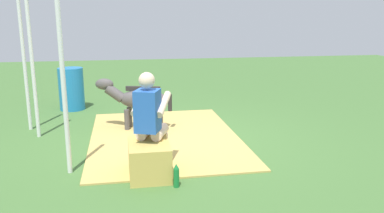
% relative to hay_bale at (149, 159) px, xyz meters
% --- Properties ---
extents(ground_plane, '(24.00, 24.00, 0.00)m').
position_rel_hay_bale_xyz_m(ground_plane, '(1.29, -0.55, -0.22)').
color(ground_plane, '#426B33').
extents(hay_patch, '(3.40, 2.40, 0.02)m').
position_rel_hay_bale_xyz_m(hay_patch, '(1.51, -0.36, -0.21)').
color(hay_patch, tan).
rests_on(hay_patch, ground).
extents(hay_bale, '(0.72, 0.50, 0.43)m').
position_rel_hay_bale_xyz_m(hay_bale, '(0.00, 0.00, 0.00)').
color(hay_bale, tan).
rests_on(hay_bale, ground).
extents(person_seated, '(0.72, 0.56, 1.31)m').
position_rel_hay_bale_xyz_m(person_seated, '(0.15, -0.04, 0.50)').
color(person_seated, beige).
rests_on(person_seated, ground).
extents(pony_standing, '(0.55, 1.32, 0.91)m').
position_rel_hay_bale_xyz_m(pony_standing, '(2.07, 0.03, 0.33)').
color(pony_standing, '#4C4747').
rests_on(pony_standing, ground).
extents(soda_bottle, '(0.07, 0.07, 0.29)m').
position_rel_hay_bale_xyz_m(soda_bottle, '(-0.40, -0.29, -0.08)').
color(soda_bottle, '#197233').
rests_on(soda_bottle, ground).
extents(water_barrel, '(0.52, 0.52, 0.90)m').
position_rel_hay_bale_xyz_m(water_barrel, '(3.85, 1.38, 0.23)').
color(water_barrel, '#1E72B2').
rests_on(water_barrel, ground).
extents(tent_pole_left, '(0.06, 0.06, 2.26)m').
position_rel_hay_bale_xyz_m(tent_pole_left, '(0.27, 1.01, 0.91)').
color(tent_pole_left, silver).
rests_on(tent_pole_left, ground).
extents(tent_pole_right, '(0.06, 0.06, 2.26)m').
position_rel_hay_bale_xyz_m(tent_pole_right, '(2.42, 1.94, 0.91)').
color(tent_pole_right, silver).
rests_on(tent_pole_right, ground).
extents(tent_pole_mid, '(0.06, 0.06, 2.26)m').
position_rel_hay_bale_xyz_m(tent_pole_mid, '(1.95, 1.71, 0.91)').
color(tent_pole_mid, silver).
rests_on(tent_pole_mid, ground).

